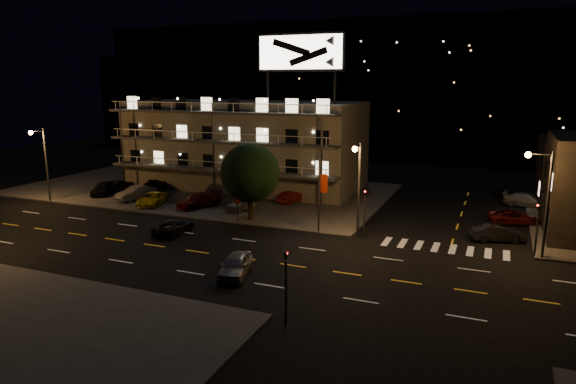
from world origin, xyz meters
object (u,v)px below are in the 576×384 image
at_px(side_car_0, 498,233).
at_px(road_car_east, 235,265).
at_px(lot_car_2, 152,199).
at_px(road_car_west, 174,226).
at_px(lot_car_7, 215,190).
at_px(lot_car_4, 241,203).
at_px(tree, 250,175).

distance_m(side_car_0, road_car_east, 22.12).
bearing_deg(lot_car_2, side_car_0, -13.32).
bearing_deg(road_car_west, lot_car_7, -75.22).
height_order(lot_car_4, lot_car_7, lot_car_7).
bearing_deg(lot_car_7, road_car_west, 87.65).
distance_m(road_car_east, road_car_west, 11.76).
bearing_deg(lot_car_4, tree, -42.08).
relative_size(lot_car_7, road_car_east, 1.10).
xyz_separation_m(lot_car_2, road_car_west, (7.88, -7.44, -0.18)).
xyz_separation_m(side_car_0, road_car_east, (-16.26, -14.99, 0.03)).
height_order(tree, side_car_0, tree).
height_order(lot_car_4, road_car_east, lot_car_4).
bearing_deg(lot_car_4, road_car_west, -92.44).
height_order(side_car_0, road_car_east, road_car_east).
bearing_deg(lot_car_2, road_car_east, -53.70).
relative_size(tree, lot_car_2, 1.56).
bearing_deg(road_car_east, road_car_west, 130.98).
bearing_deg(lot_car_7, tree, 119.15).
relative_size(tree, lot_car_4, 1.79).
relative_size(lot_car_4, road_car_west, 0.92).
relative_size(road_car_east, road_car_west, 0.99).
bearing_deg(road_car_east, lot_car_4, 102.38).
relative_size(lot_car_2, lot_car_4, 1.15).
xyz_separation_m(tree, side_car_0, (21.62, 2.07, -3.73)).
height_order(lot_car_2, lot_car_7, lot_car_7).
bearing_deg(road_car_west, road_car_east, 143.47).
relative_size(lot_car_7, road_car_west, 1.08).
xyz_separation_m(lot_car_4, road_car_west, (-1.71, -9.23, -0.23)).
distance_m(lot_car_7, road_car_east, 24.53).
relative_size(tree, road_car_west, 1.65).
distance_m(lot_car_2, lot_car_4, 9.75).
bearing_deg(lot_car_2, lot_car_4, -4.11).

